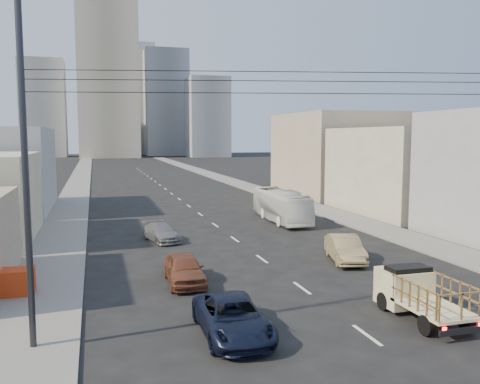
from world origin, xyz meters
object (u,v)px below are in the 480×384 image
city_bus (281,206)px  sedan_grey (162,232)px  crate_stack (13,282)px  flatbed_pickup (420,291)px  sedan_brown (184,269)px  sedan_tan (345,249)px  navy_pickup (233,317)px  streetlamp_left (28,159)px

city_bus → sedan_grey: bearing=-151.2°
sedan_grey → crate_stack: crate_stack is taller
flatbed_pickup → sedan_grey: bearing=113.9°
flatbed_pickup → sedan_grey: (-7.91, 17.86, -0.49)m
city_bus → sedan_brown: 19.48m
sedan_brown → crate_stack: sedan_brown is taller
city_bus → sedan_tan: (-1.40, -14.17, -0.60)m
crate_stack → sedan_brown: bearing=-0.2°
navy_pickup → sedan_brown: size_ratio=1.14×
navy_pickup → crate_stack: 10.88m
city_bus → streetlamp_left: streetlamp_left is taller
navy_pickup → sedan_brown: sedan_brown is taller
city_bus → crate_stack: 24.71m
city_bus → flatbed_pickup: bearing=-95.3°
navy_pickup → sedan_grey: (-0.31, 17.53, -0.08)m
sedan_tan → streetlamp_left: 18.70m
flatbed_pickup → sedan_tan: 9.32m
sedan_brown → sedan_tan: 9.86m
city_bus → streetlamp_left: size_ratio=0.80×
sedan_grey → crate_stack: size_ratio=2.30×
flatbed_pickup → streetlamp_left: size_ratio=0.37×
sedan_brown → sedan_grey: size_ratio=1.04×
city_bus → streetlamp_left: 28.67m
sedan_brown → crate_stack: 7.75m
streetlamp_left → city_bus: bearing=52.3°
sedan_tan → flatbed_pickup: bearing=-85.4°
city_bus → sedan_brown: city_bus is taller
sedan_grey → crate_stack: 13.18m
navy_pickup → streetlamp_left: 8.85m
navy_pickup → crate_stack: (-8.30, 7.04, 0.01)m
navy_pickup → streetlamp_left: bearing=174.8°
streetlamp_left → sedan_brown: bearing=45.9°
flatbed_pickup → sedan_tan: (1.54, 9.18, -0.35)m
sedan_grey → navy_pickup: bearing=-101.4°
navy_pickup → streetlamp_left: streetlamp_left is taller
navy_pickup → sedan_tan: bearing=44.8°
city_bus → sedan_brown: bearing=-122.8°
city_bus → crate_stack: city_bus is taller
streetlamp_left → crate_stack: size_ratio=6.67×
sedan_tan → crate_stack: sedan_tan is taller
navy_pickup → sedan_tan: 12.72m
city_bus → sedan_grey: 12.19m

